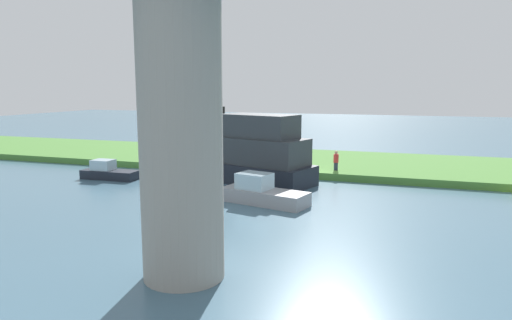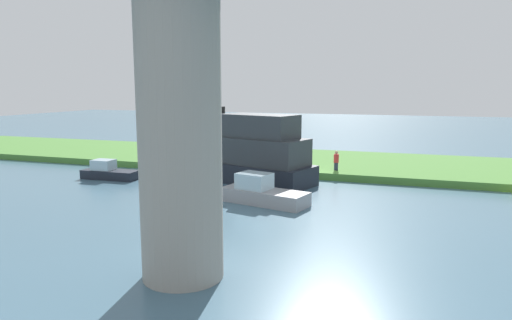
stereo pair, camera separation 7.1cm
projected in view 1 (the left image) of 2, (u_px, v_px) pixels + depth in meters
ground_plane at (299, 179)px, 32.72m from camera, size 160.00×160.00×0.00m
grassy_bank at (316, 162)px, 38.29m from camera, size 80.00×12.00×0.50m
bridge_pylon at (181, 131)px, 15.08m from camera, size 2.72×2.72×9.94m
person_on_bank at (336, 160)px, 33.18m from camera, size 0.45×0.45×1.39m
mooring_post at (262, 162)px, 34.04m from camera, size 0.20×0.20×0.84m
pontoon_yellow at (248, 154)px, 31.53m from camera, size 10.38×6.00×5.04m
riverboat_paddlewheel at (262, 193)px, 25.76m from camera, size 5.20×2.88×1.64m
motorboat_red at (108, 172)px, 32.61m from camera, size 4.05×1.54×1.34m
marker_buoy at (171, 204)px, 24.59m from camera, size 0.50×0.50×0.50m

